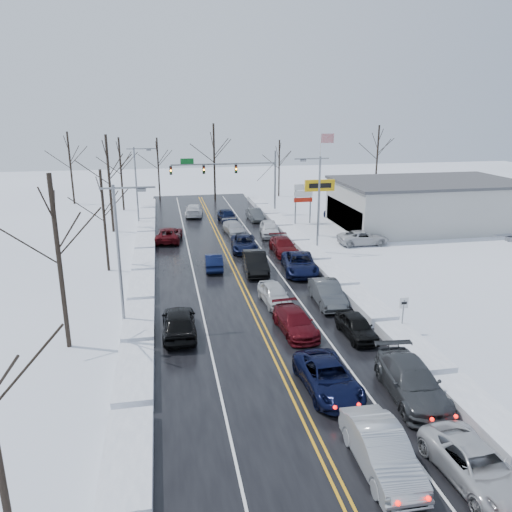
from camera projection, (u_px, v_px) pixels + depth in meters
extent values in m
plane|color=white|center=(247.00, 296.00, 36.58)|extent=(160.00, 160.00, 0.00)
cube|color=black|center=(243.00, 286.00, 38.46)|extent=(14.00, 84.00, 0.01)
cube|color=white|center=(142.00, 293.00, 37.09)|extent=(1.88, 72.00, 0.66)
cube|color=white|center=(336.00, 280.00, 39.83)|extent=(1.88, 72.00, 0.66)
cylinder|color=slate|center=(275.00, 183.00, 63.29)|extent=(0.24, 0.24, 8.00)
cylinder|color=slate|center=(224.00, 164.00, 61.39)|extent=(13.00, 0.18, 0.18)
cylinder|color=slate|center=(266.00, 172.00, 62.66)|extent=(2.33, 0.10, 2.33)
cube|color=#0C591E|center=(187.00, 161.00, 60.47)|extent=(1.60, 0.08, 0.70)
cube|color=black|center=(236.00, 169.00, 61.85)|extent=(0.32, 0.25, 1.05)
sphere|color=#3F0705|center=(236.00, 167.00, 61.61)|extent=(0.20, 0.20, 0.20)
sphere|color=orange|center=(236.00, 169.00, 61.70)|extent=(0.22, 0.22, 0.22)
sphere|color=black|center=(236.00, 172.00, 61.79)|extent=(0.20, 0.20, 0.20)
cube|color=black|center=(204.00, 170.00, 61.13)|extent=(0.32, 0.25, 1.05)
sphere|color=#3F0705|center=(204.00, 167.00, 60.89)|extent=(0.20, 0.20, 0.20)
sphere|color=orange|center=(204.00, 170.00, 60.98)|extent=(0.22, 0.22, 0.22)
sphere|color=black|center=(204.00, 172.00, 61.07)|extent=(0.20, 0.20, 0.20)
cube|color=black|center=(171.00, 170.00, 60.41)|extent=(0.32, 0.25, 1.05)
sphere|color=#3F0705|center=(171.00, 168.00, 60.17)|extent=(0.20, 0.20, 0.20)
sphere|color=orange|center=(171.00, 171.00, 60.26)|extent=(0.22, 0.22, 0.22)
sphere|color=black|center=(171.00, 173.00, 60.34)|extent=(0.20, 0.20, 0.20)
cylinder|color=slate|center=(319.00, 210.00, 52.71)|extent=(0.20, 0.20, 5.60)
cube|color=#E4AA0C|center=(320.00, 185.00, 51.96)|extent=(3.20, 0.30, 1.20)
cube|color=black|center=(320.00, 186.00, 51.80)|extent=(2.40, 0.04, 0.50)
cylinder|color=slate|center=(295.00, 207.00, 58.42)|extent=(0.16, 0.16, 4.00)
cylinder|color=slate|center=(310.00, 206.00, 58.74)|extent=(0.16, 0.16, 4.00)
cube|color=white|center=(303.00, 187.00, 57.92)|extent=(2.20, 0.22, 0.70)
cube|color=white|center=(303.00, 194.00, 58.15)|extent=(2.20, 0.22, 0.70)
cube|color=#B31D0D|center=(303.00, 200.00, 58.35)|extent=(2.20, 0.22, 0.50)
cylinder|color=slate|center=(403.00, 317.00, 30.22)|extent=(0.08, 0.08, 2.20)
cube|color=white|center=(404.00, 303.00, 29.96)|extent=(0.55, 0.05, 0.70)
cube|color=black|center=(404.00, 303.00, 29.92)|extent=(0.35, 0.02, 0.15)
cylinder|color=silver|center=(320.00, 172.00, 66.05)|extent=(0.14, 0.14, 10.00)
cube|color=#A6A6A1|center=(426.00, 205.00, 57.11)|extent=(20.00, 12.00, 5.00)
cube|color=#262628|center=(343.00, 216.00, 55.58)|extent=(0.10, 11.00, 2.80)
cube|color=#3F3F42|center=(429.00, 182.00, 56.34)|extent=(20.40, 12.40, 0.30)
cylinder|color=slate|center=(319.00, 205.00, 46.22)|extent=(0.18, 0.18, 9.00)
cylinder|color=slate|center=(312.00, 159.00, 44.83)|extent=(3.20, 0.12, 0.12)
cube|color=slate|center=(303.00, 161.00, 44.73)|extent=(0.50, 0.25, 0.18)
cylinder|color=slate|center=(119.00, 259.00, 29.99)|extent=(0.18, 0.18, 9.00)
cylinder|color=slate|center=(127.00, 188.00, 28.89)|extent=(3.20, 0.12, 0.12)
cube|color=slate|center=(142.00, 190.00, 29.08)|extent=(0.50, 0.25, 0.18)
cylinder|color=slate|center=(137.00, 188.00, 56.32)|extent=(0.18, 0.18, 9.00)
cylinder|color=slate|center=(141.00, 149.00, 55.22)|extent=(3.20, 0.12, 0.12)
cube|color=slate|center=(149.00, 150.00, 55.41)|extent=(0.50, 0.25, 0.18)
cylinder|color=#2D231C|center=(60.00, 264.00, 27.42)|extent=(0.27, 0.27, 10.00)
cylinder|color=#2D231C|center=(105.00, 221.00, 40.98)|extent=(0.23, 0.23, 8.50)
cylinder|color=#2D231C|center=(110.00, 184.00, 53.73)|extent=(0.28, 0.28, 10.50)
cylinder|color=#2D231C|center=(121.00, 174.00, 65.23)|extent=(0.25, 0.25, 9.50)
cylinder|color=#2D231C|center=(71.00, 168.00, 69.50)|extent=(0.27, 0.27, 10.00)
cylinder|color=#2D231C|center=(158.00, 169.00, 72.75)|extent=(0.24, 0.24, 9.00)
cylinder|color=#2D231C|center=(214.00, 163.00, 72.02)|extent=(0.29, 0.29, 11.00)
cylinder|color=#2D231C|center=(279.00, 168.00, 75.60)|extent=(0.23, 0.23, 8.50)
cylinder|color=#2D231C|center=(377.00, 159.00, 78.66)|extent=(0.28, 0.28, 10.50)
imported|color=#A5A9AD|center=(380.00, 468.00, 19.16)|extent=(1.83, 5.02, 1.64)
imported|color=black|center=(327.00, 390.00, 24.45)|extent=(2.52, 5.18, 1.42)
imported|color=#4F0A11|center=(295.00, 332.00, 30.69)|extent=(2.23, 4.85, 1.37)
imported|color=silver|center=(274.00, 303.00, 35.18)|extent=(1.96, 4.30, 1.43)
imported|color=black|center=(255.00, 272.00, 41.79)|extent=(2.15, 5.31, 1.72)
imported|color=black|center=(244.00, 250.00, 48.00)|extent=(2.81, 5.28, 1.41)
imported|color=#A3A6AB|center=(234.00, 234.00, 54.28)|extent=(2.37, 4.74, 1.32)
imported|color=black|center=(227.00, 222.00, 59.53)|extent=(2.21, 4.76, 1.58)
imported|color=#BBBBBD|center=(474.00, 481.00, 18.50)|extent=(2.58, 5.04, 1.36)
imported|color=#383B3D|center=(410.00, 397.00, 23.88)|extent=(2.85, 5.87, 1.65)
imported|color=black|center=(356.00, 336.00, 30.12)|extent=(1.68, 4.01, 1.35)
imported|color=#3F4244|center=(327.00, 304.00, 35.09)|extent=(1.90, 4.91, 1.60)
imported|color=black|center=(299.00, 272.00, 41.71)|extent=(3.33, 5.96, 1.58)
imported|color=#500A0E|center=(283.00, 253.00, 47.06)|extent=(2.06, 5.05, 1.46)
imported|color=silver|center=(269.00, 236.00, 53.40)|extent=(2.53, 5.01, 1.64)
imported|color=#404345|center=(255.00, 220.00, 60.64)|extent=(1.72, 4.36, 1.41)
imported|color=black|center=(214.00, 269.00, 42.60)|extent=(1.65, 4.17, 1.35)
imported|color=#4B0A0E|center=(169.00, 241.00, 51.35)|extent=(3.09, 5.48, 1.44)
imported|color=white|center=(194.00, 216.00, 63.09)|extent=(2.68, 5.40, 1.51)
imported|color=black|center=(180.00, 335.00, 30.29)|extent=(2.12, 5.06, 1.71)
imported|color=silver|center=(363.00, 244.00, 50.11)|extent=(5.10, 2.38, 1.41)
imported|color=#3A3D3F|center=(376.00, 234.00, 54.20)|extent=(3.00, 5.85, 1.62)
imported|color=black|center=(335.00, 219.00, 61.11)|extent=(1.95, 4.39, 1.47)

